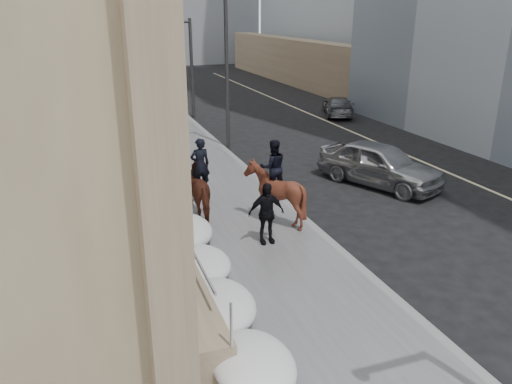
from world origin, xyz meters
TOP-DOWN VIEW (x-y plane):
  - ground at (0.00, 0.00)m, footprint 140.00×140.00m
  - sidewalk at (0.00, 10.00)m, footprint 5.00×80.00m
  - curb at (2.62, 10.00)m, footprint 0.24×80.00m
  - lane_line at (10.50, 10.00)m, footprint 0.15×70.00m
  - far_podium at (15.50, 10.00)m, footprint 2.00×80.00m
  - streetlight_mid at (2.74, 14.00)m, footprint 1.71×0.24m
  - streetlight_far at (2.74, 34.00)m, footprint 1.71×0.24m
  - traffic_signal at (2.07, 22.00)m, footprint 4.10×0.22m
  - snow_bank at (-1.42, 8.11)m, footprint 1.70×18.10m
  - mounted_horse_left at (-0.40, 5.65)m, footprint 1.13×2.22m
  - mounted_horse_right at (1.56, 4.49)m, footprint 1.73×1.91m
  - pedestrian at (0.82, 3.23)m, footprint 1.07×0.46m
  - car_silver at (6.87, 6.82)m, footprint 3.88×5.34m
  - car_grey at (11.96, 19.56)m, footprint 3.22×4.56m

SIDE VIEW (x-z plane):
  - ground at x=0.00m, z-range 0.00..0.00m
  - lane_line at x=10.50m, z-range 0.00..0.01m
  - sidewalk at x=0.00m, z-range 0.00..0.12m
  - curb at x=2.62m, z-range 0.00..0.12m
  - snow_bank at x=-1.42m, z-range 0.09..0.85m
  - car_grey at x=11.96m, z-range 0.00..1.23m
  - car_silver at x=6.87m, z-range 0.00..1.69m
  - pedestrian at x=0.82m, z-range 0.12..1.92m
  - mounted_horse_left at x=-0.40m, z-range -0.17..2.41m
  - mounted_horse_right at x=1.56m, z-range -0.11..2.53m
  - far_podium at x=15.50m, z-range 0.00..4.00m
  - traffic_signal at x=2.07m, z-range 1.00..7.00m
  - streetlight_mid at x=2.74m, z-range 0.58..8.58m
  - streetlight_far at x=2.74m, z-range 0.58..8.58m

